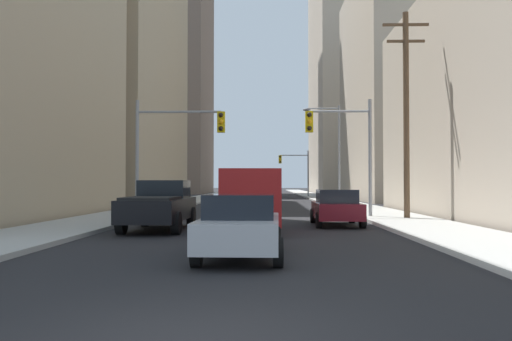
{
  "coord_description": "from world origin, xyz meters",
  "views": [
    {
      "loc": [
        0.78,
        -5.68,
        1.78
      ],
      "look_at": [
        0.0,
        26.52,
        2.58
      ],
      "focal_mm": 36.33,
      "sensor_mm": 36.0,
      "label": 1
    }
  ],
  "objects_px": {
    "traffic_signal_near_right": "(342,139)",
    "traffic_signal_far_right": "(295,166)",
    "sedan_maroon": "(336,207)",
    "traffic_signal_near_left": "(176,138)",
    "pickup_truck_black": "(160,205)",
    "cargo_van_red": "(250,197)",
    "sedan_beige": "(255,199)",
    "sedan_silver": "(240,226)"
  },
  "relations": [
    {
      "from": "sedan_beige",
      "to": "traffic_signal_near_left",
      "type": "height_order",
      "value": "traffic_signal_near_left"
    },
    {
      "from": "pickup_truck_black",
      "to": "cargo_van_red",
      "type": "bearing_deg",
      "value": -12.91
    },
    {
      "from": "pickup_truck_black",
      "to": "traffic_signal_far_right",
      "type": "distance_m",
      "value": 47.4
    },
    {
      "from": "sedan_maroon",
      "to": "traffic_signal_near_left",
      "type": "height_order",
      "value": "traffic_signal_near_left"
    },
    {
      "from": "sedan_maroon",
      "to": "sedan_silver",
      "type": "bearing_deg",
      "value": -110.09
    },
    {
      "from": "sedan_maroon",
      "to": "traffic_signal_far_right",
      "type": "bearing_deg",
      "value": 89.25
    },
    {
      "from": "cargo_van_red",
      "to": "traffic_signal_near_right",
      "type": "distance_m",
      "value": 8.72
    },
    {
      "from": "cargo_van_red",
      "to": "pickup_truck_black",
      "type": "bearing_deg",
      "value": 167.09
    },
    {
      "from": "traffic_signal_near_right",
      "to": "pickup_truck_black",
      "type": "bearing_deg",
      "value": -141.57
    },
    {
      "from": "cargo_van_red",
      "to": "sedan_beige",
      "type": "relative_size",
      "value": 1.25
    },
    {
      "from": "traffic_signal_near_right",
      "to": "cargo_van_red",
      "type": "bearing_deg",
      "value": -121.93
    },
    {
      "from": "sedan_silver",
      "to": "sedan_beige",
      "type": "xyz_separation_m",
      "value": [
        -0.22,
        21.5,
        0.0
      ]
    },
    {
      "from": "cargo_van_red",
      "to": "sedan_silver",
      "type": "relative_size",
      "value": 1.25
    },
    {
      "from": "sedan_beige",
      "to": "traffic_signal_far_right",
      "type": "xyz_separation_m",
      "value": [
        4.32,
        32.66,
        3.28
      ]
    },
    {
      "from": "sedan_beige",
      "to": "traffic_signal_near_right",
      "type": "height_order",
      "value": "traffic_signal_near_right"
    },
    {
      "from": "sedan_maroon",
      "to": "traffic_signal_near_left",
      "type": "xyz_separation_m",
      "value": [
        -7.55,
        4.07,
        3.31
      ]
    },
    {
      "from": "pickup_truck_black",
      "to": "sedan_maroon",
      "type": "relative_size",
      "value": 1.28
    },
    {
      "from": "traffic_signal_near_left",
      "to": "sedan_silver",
      "type": "bearing_deg",
      "value": -73.64
    },
    {
      "from": "traffic_signal_near_left",
      "to": "traffic_signal_near_right",
      "type": "distance_m",
      "value": 8.38
    },
    {
      "from": "sedan_maroon",
      "to": "traffic_signal_far_right",
      "type": "distance_m",
      "value": 44.65
    },
    {
      "from": "pickup_truck_black",
      "to": "cargo_van_red",
      "type": "relative_size",
      "value": 1.03
    },
    {
      "from": "cargo_van_red",
      "to": "traffic_signal_near_right",
      "type": "relative_size",
      "value": 0.88
    },
    {
      "from": "traffic_signal_far_right",
      "to": "pickup_truck_black",
      "type": "bearing_deg",
      "value": -99.24
    },
    {
      "from": "cargo_van_red",
      "to": "sedan_maroon",
      "type": "height_order",
      "value": "cargo_van_red"
    },
    {
      "from": "sedan_maroon",
      "to": "traffic_signal_near_right",
      "type": "xyz_separation_m",
      "value": [
        0.83,
        4.07,
        3.25
      ]
    },
    {
      "from": "sedan_maroon",
      "to": "traffic_signal_near_right",
      "type": "distance_m",
      "value": 5.27
    },
    {
      "from": "traffic_signal_near_left",
      "to": "sedan_beige",
      "type": "bearing_deg",
      "value": 63.94
    },
    {
      "from": "traffic_signal_near_right",
      "to": "traffic_signal_far_right",
      "type": "distance_m",
      "value": 40.45
    },
    {
      "from": "cargo_van_red",
      "to": "traffic_signal_near_right",
      "type": "bearing_deg",
      "value": 58.07
    },
    {
      "from": "sedan_beige",
      "to": "traffic_signal_near_right",
      "type": "xyz_separation_m",
      "value": [
        4.58,
        -7.79,
        3.25
      ]
    },
    {
      "from": "sedan_beige",
      "to": "traffic_signal_far_right",
      "type": "height_order",
      "value": "traffic_signal_far_right"
    },
    {
      "from": "sedan_silver",
      "to": "traffic_signal_far_right",
      "type": "xyz_separation_m",
      "value": [
        4.1,
        54.16,
        3.28
      ]
    },
    {
      "from": "traffic_signal_near_left",
      "to": "traffic_signal_far_right",
      "type": "distance_m",
      "value": 41.26
    },
    {
      "from": "pickup_truck_black",
      "to": "sedan_beige",
      "type": "xyz_separation_m",
      "value": [
        3.27,
        14.02,
        -0.16
      ]
    },
    {
      "from": "traffic_signal_near_left",
      "to": "traffic_signal_far_right",
      "type": "xyz_separation_m",
      "value": [
        8.13,
        40.45,
        -0.03
      ]
    },
    {
      "from": "traffic_signal_far_right",
      "to": "sedan_maroon",
      "type": "bearing_deg",
      "value": -90.75
    },
    {
      "from": "sedan_maroon",
      "to": "traffic_signal_near_left",
      "type": "bearing_deg",
      "value": 151.66
    },
    {
      "from": "cargo_van_red",
      "to": "sedan_silver",
      "type": "bearing_deg",
      "value": -89.84
    },
    {
      "from": "sedan_beige",
      "to": "traffic_signal_near_left",
      "type": "xyz_separation_m",
      "value": [
        -3.81,
        -7.79,
        3.31
      ]
    },
    {
      "from": "traffic_signal_far_right",
      "to": "traffic_signal_near_right",
      "type": "bearing_deg",
      "value": -89.64
    },
    {
      "from": "traffic_signal_near_right",
      "to": "traffic_signal_far_right",
      "type": "height_order",
      "value": "same"
    },
    {
      "from": "sedan_silver",
      "to": "sedan_maroon",
      "type": "xyz_separation_m",
      "value": [
        3.52,
        9.64,
        0.0
      ]
    }
  ]
}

